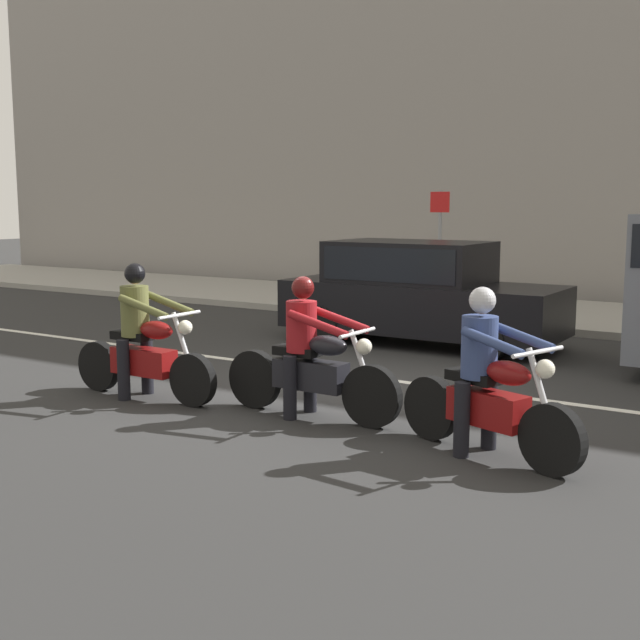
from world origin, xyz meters
The scene contains 9 objects.
ground_plane centered at (0.00, 0.00, 0.00)m, with size 80.00×80.00×0.00m, color #282828.
sidewalk_slab centered at (0.00, 8.00, 0.07)m, with size 40.00×4.40×0.14m, color #99968E.
building_facade centered at (0.00, 11.40, 5.85)m, with size 40.00×1.40×11.71m, color gray.
lane_marking_stripe centered at (0.11, 0.90, 0.00)m, with size 18.00×0.14×0.01m, color silver.
motorcycle_with_rider_denim_blue centered at (2.64, -1.52, 0.65)m, with size 2.00×0.89×1.59m.
motorcycle_with_rider_olive centered at (-1.72, -1.58, 0.67)m, with size 2.18×0.70×1.64m.
motorcycle_with_rider_crimson centered at (0.48, -1.24, 0.64)m, with size 2.23×0.70×1.56m.
parked_sedan_black centered at (-0.58, 3.65, 0.88)m, with size 4.63×1.82×1.72m.
street_sign_post centered at (-2.03, 7.75, 1.64)m, with size 0.44×0.08×2.47m.
Camera 1 is at (5.30, -8.60, 2.37)m, focal length 45.74 mm.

